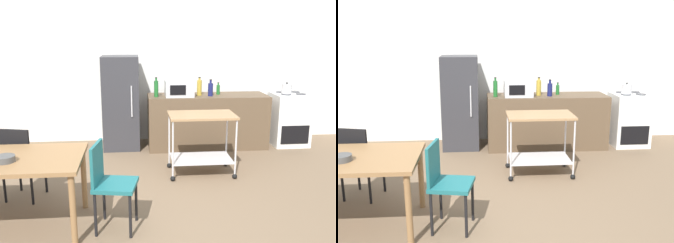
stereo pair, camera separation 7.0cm
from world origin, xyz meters
TOP-DOWN VIEW (x-y plane):
  - ground_plane at (0.00, 0.00)m, footprint 12.00×12.00m
  - back_wall at (0.00, 3.20)m, footprint 8.40×0.12m
  - kitchen_counter at (0.90, 2.60)m, footprint 2.00×0.64m
  - dining_table at (-1.60, 0.07)m, footprint 1.50×0.90m
  - chair_black at (-1.66, 0.74)m, footprint 0.48×0.48m
  - chair_teal at (-0.59, -0.02)m, footprint 0.46×0.46m
  - stove_oven at (2.35, 2.62)m, footprint 0.60×0.61m
  - refrigerator at (-0.55, 2.70)m, footprint 0.60×0.63m
  - kitchen_cart at (0.58, 1.37)m, footprint 0.91×0.57m
  - bottle_soda at (0.03, 2.50)m, footprint 0.07×0.07m
  - microwave at (0.41, 2.52)m, footprint 0.46×0.35m
  - bottle_vinegar at (0.75, 2.59)m, footprint 0.08×0.08m
  - bottle_olive_oil at (0.93, 2.50)m, footprint 0.08×0.08m
  - bottle_sparkling_water at (1.09, 2.65)m, footprint 0.06×0.06m
  - fruit_bowl at (-1.55, -0.05)m, footprint 0.19×0.19m
  - kettle at (2.23, 2.52)m, footprint 0.24×0.17m

SIDE VIEW (x-z plane):
  - ground_plane at x=0.00m, z-range 0.00..0.00m
  - kitchen_counter at x=0.90m, z-range 0.00..0.90m
  - stove_oven at x=2.35m, z-range -0.01..0.91m
  - chair_black at x=-1.66m, z-range 0.07..0.96m
  - chair_teal at x=-0.59m, z-range 0.07..0.96m
  - kitchen_cart at x=0.58m, z-range 0.15..1.00m
  - dining_table at x=-1.60m, z-range 0.30..1.05m
  - refrigerator at x=-0.55m, z-range 0.00..1.55m
  - fruit_bowl at x=-1.55m, z-range 0.75..0.81m
  - bottle_sparkling_water at x=1.09m, z-range 0.88..1.09m
  - kettle at x=2.23m, z-range 0.91..1.10m
  - bottle_olive_oil at x=0.93m, z-range 0.88..1.15m
  - microwave at x=0.41m, z-range 0.90..1.16m
  - bottle_vinegar at x=0.75m, z-range 0.88..1.18m
  - bottle_soda at x=0.03m, z-range 0.88..1.20m
  - back_wall at x=0.00m, z-range 0.00..2.90m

